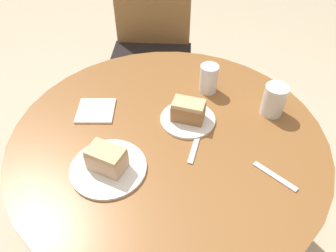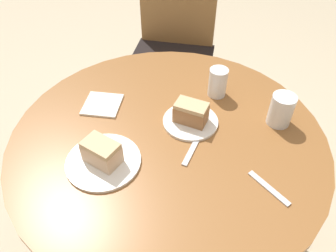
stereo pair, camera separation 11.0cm
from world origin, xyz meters
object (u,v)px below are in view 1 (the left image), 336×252
(plate_far, at_px, (108,168))
(cake_slice_near, at_px, (188,110))
(glass_lemonade, at_px, (209,80))
(cake_slice_far, at_px, (107,159))
(plate_near, at_px, (188,119))
(glass_water, at_px, (274,102))
(chair, at_px, (151,43))

(plate_far, height_order, cake_slice_near, cake_slice_near)
(glass_lemonade, bearing_deg, cake_slice_far, -136.76)
(plate_near, height_order, glass_water, glass_water)
(chair, bearing_deg, glass_water, -57.13)
(plate_near, relative_size, plate_far, 0.83)
(plate_near, bearing_deg, chair, 94.63)
(cake_slice_far, distance_m, glass_lemonade, 0.53)
(cake_slice_near, bearing_deg, cake_slice_far, -145.18)
(plate_near, distance_m, cake_slice_far, 0.34)
(plate_near, relative_size, glass_lemonade, 1.74)
(chair, height_order, plate_far, chair)
(cake_slice_near, xyz_separation_m, glass_lemonade, (0.11, 0.17, 0.00))
(plate_near, relative_size, cake_slice_near, 1.52)
(plate_far, relative_size, glass_water, 2.05)
(cake_slice_near, distance_m, cake_slice_far, 0.34)
(plate_far, relative_size, glass_lemonade, 2.10)
(glass_lemonade, bearing_deg, glass_water, -37.02)
(plate_near, xyz_separation_m, glass_water, (0.31, 0.01, 0.05))
(plate_far, height_order, glass_lemonade, glass_lemonade)
(plate_far, distance_m, glass_water, 0.63)
(cake_slice_near, relative_size, cake_slice_far, 0.98)
(cake_slice_near, height_order, glass_water, glass_water)
(cake_slice_far, distance_m, glass_water, 0.62)
(plate_near, distance_m, cake_slice_near, 0.04)
(plate_far, bearing_deg, glass_lemonade, 43.24)
(plate_far, bearing_deg, plate_near, 34.82)
(glass_lemonade, bearing_deg, plate_far, -136.76)
(plate_near, height_order, cake_slice_near, cake_slice_near)
(cake_slice_near, bearing_deg, glass_water, 2.07)
(glass_lemonade, relative_size, glass_water, 0.98)
(glass_lemonade, xyz_separation_m, glass_water, (0.21, -0.16, -0.00))
(chair, height_order, cake_slice_near, chair)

